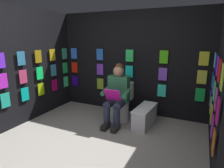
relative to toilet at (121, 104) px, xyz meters
The scene contains 7 objects.
ground_plane 1.60m from the toilet, 90.02° to the left, with size 30.00×30.00×0.00m, color gray.
display_wall_back 0.96m from the toilet, 90.05° to the right, with size 3.45×0.14×2.24m.
display_wall_left 1.97m from the toilet, 162.60° to the left, with size 0.14×2.06×2.24m.
display_wall_right 1.97m from the toilet, 17.41° to the left, with size 0.14×2.06×2.24m.
toilet is the anchor object (origin of this frame).
person_reading 0.35m from the toilet, 92.01° to the left, with size 0.54×0.69×1.19m.
comic_longbox_near 0.56m from the toilet, behind, with size 0.33×0.77×0.37m.
Camera 1 is at (-1.45, 1.95, 1.66)m, focal length 30.93 mm.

